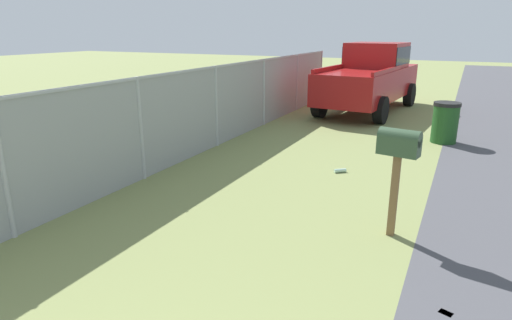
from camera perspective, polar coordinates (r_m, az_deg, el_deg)
The scene contains 6 objects.
mailbox at distance 5.49m, azimuth 18.11°, elevation 1.07°, with size 0.28×0.51×1.37m.
pickup_truck at distance 14.38m, azimuth 14.83°, elevation 10.64°, with size 5.34×2.44×2.09m.
trash_bin at distance 10.82m, azimuth 23.50°, elevation 4.53°, with size 0.59×0.59×0.92m.
fence_section at distance 9.59m, azimuth -5.25°, elevation 7.37°, with size 14.98×0.07×1.75m.
litter_bottle_far_scatter at distance 8.06m, azimuth 10.94°, elevation -1.37°, with size 0.07×0.07×0.22m, color #B2D8BF.
litter_wrapper_by_mailbox at distance 4.58m, azimuth 23.58°, elevation -17.85°, with size 0.12×0.08×0.01m, color silver.
Camera 1 is at (0.48, -1.41, 2.50)m, focal length 30.58 mm.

